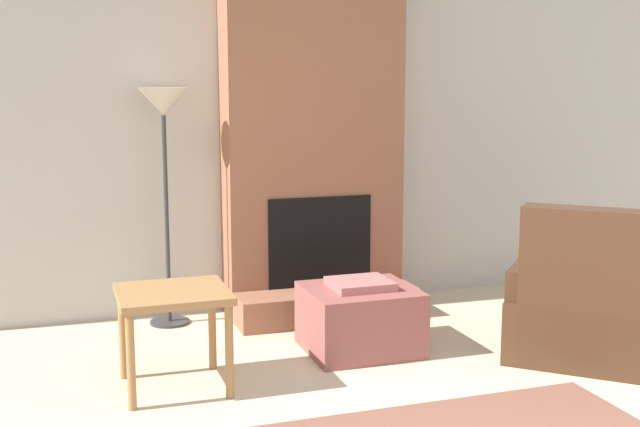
% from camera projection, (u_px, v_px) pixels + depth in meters
% --- Properties ---
extents(wall_back, '(6.80, 0.06, 2.60)m').
position_uv_depth(wall_back, '(304.00, 129.00, 5.85)').
color(wall_back, '#BCB7AD').
rests_on(wall_back, ground_plane).
extents(fireplace, '(1.27, 0.66, 2.60)m').
position_uv_depth(fireplace, '(314.00, 144.00, 5.66)').
color(fireplace, '#935B42').
rests_on(fireplace, ground_plane).
extents(ottoman, '(0.66, 0.60, 0.45)m').
position_uv_depth(ottoman, '(360.00, 318.00, 4.91)').
color(ottoman, '#8C4C47').
rests_on(ottoman, ground_plane).
extents(armchair, '(1.35, 1.36, 0.94)m').
position_uv_depth(armchair, '(595.00, 312.00, 4.79)').
color(armchair, '#422819').
rests_on(armchair, ground_plane).
extents(side_table, '(0.58, 0.54, 0.54)m').
position_uv_depth(side_table, '(173.00, 305.00, 4.26)').
color(side_table, '#9E7042').
rests_on(side_table, ground_plane).
extents(floor_lamp_left, '(0.33, 0.33, 1.60)m').
position_uv_depth(floor_lamp_left, '(164.00, 121.00, 5.28)').
color(floor_lamp_left, '#333333').
rests_on(floor_lamp_left, ground_plane).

